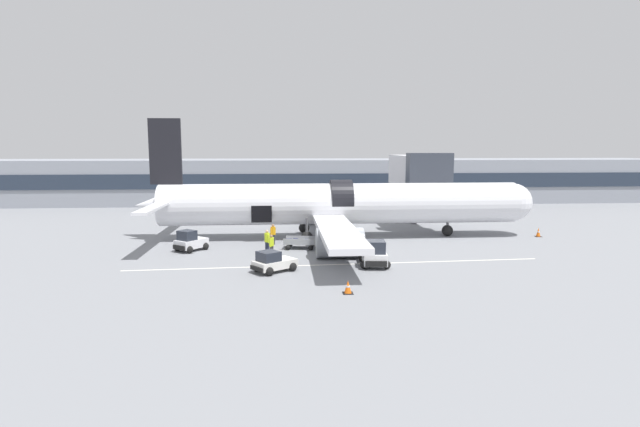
{
  "coord_description": "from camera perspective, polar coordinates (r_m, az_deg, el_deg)",
  "views": [
    {
      "loc": [
        -4.67,
        -35.67,
        7.91
      ],
      "look_at": [
        -1.59,
        4.39,
        2.57
      ],
      "focal_mm": 28.0,
      "sensor_mm": 36.0,
      "label": 1
    }
  ],
  "objects": [
    {
      "name": "baggage_tug_rear",
      "position": [
        33.74,
        6.22,
        -4.7
      ],
      "size": [
        2.21,
        3.27,
        1.79
      ],
      "color": "white",
      "rests_on": "ground_plane"
    },
    {
      "name": "baggage_tug_lead",
      "position": [
        39.64,
        -14.61,
        -3.18
      ],
      "size": [
        2.58,
        2.75,
        1.63
      ],
      "color": "silver",
      "rests_on": "ground_plane"
    },
    {
      "name": "ground_crew_driver",
      "position": [
        41.56,
        2.87,
        -2.16
      ],
      "size": [
        0.48,
        0.59,
        1.69
      ],
      "color": "black",
      "rests_on": "ground_plane"
    },
    {
      "name": "terminal_strip",
      "position": [
        73.2,
        -0.72,
        3.8
      ],
      "size": [
        103.65,
        11.54,
        6.17
      ],
      "color": "gray",
      "rests_on": "ground_plane"
    },
    {
      "name": "baggage_tug_mid",
      "position": [
        32.15,
        -5.39,
        -5.61
      ],
      "size": [
        3.06,
        2.75,
        1.38
      ],
      "color": "silver",
      "rests_on": "ground_plane"
    },
    {
      "name": "safety_cone_wingtip",
      "position": [
        36.64,
        5.23,
        -4.33
      ],
      "size": [
        0.54,
        0.54,
        0.79
      ],
      "color": "black",
      "rests_on": "ground_plane"
    },
    {
      "name": "baggage_cart_loading",
      "position": [
        39.3,
        -2.22,
        -3.4
      ],
      "size": [
        3.51,
        2.09,
        0.88
      ],
      "color": "#999BA0",
      "rests_on": "ground_plane"
    },
    {
      "name": "apron_marking_line",
      "position": [
        34.1,
        2.13,
        -5.84
      ],
      "size": [
        28.48,
        1.57,
        0.01
      ],
      "color": "silver",
      "rests_on": "ground_plane"
    },
    {
      "name": "airplane",
      "position": [
        43.69,
        1.77,
        0.97
      ],
      "size": [
        34.87,
        31.75,
        10.32
      ],
      "color": "silver",
      "rests_on": "ground_plane"
    },
    {
      "name": "ground_plane",
      "position": [
        36.83,
        3.01,
        -4.84
      ],
      "size": [
        500.0,
        500.0,
        0.0
      ],
      "primitive_type": "plane",
      "color": "gray"
    },
    {
      "name": "ground_crew_supervisor",
      "position": [
        37.74,
        -6.06,
        -3.13
      ],
      "size": [
        0.54,
        0.6,
        1.77
      ],
      "color": "#1E2338",
      "rests_on": "ground_plane"
    },
    {
      "name": "ground_crew_loader_a",
      "position": [
        36.61,
        -5.57,
        -3.6
      ],
      "size": [
        0.46,
        0.55,
        1.6
      ],
      "color": "#2D2D33",
      "rests_on": "ground_plane"
    },
    {
      "name": "jet_bridge_stub",
      "position": [
        51.48,
        11.09,
        4.72
      ],
      "size": [
        4.09,
        11.27,
        7.39
      ],
      "color": "#4C4C51",
      "rests_on": "ground_plane"
    },
    {
      "name": "safety_cone_engine_left",
      "position": [
        27.49,
        3.21,
        -8.42
      ],
      "size": [
        0.57,
        0.57,
        0.73
      ],
      "color": "black",
      "rests_on": "ground_plane"
    },
    {
      "name": "ground_crew_loader_b",
      "position": [
        41.03,
        -5.39,
        -2.31
      ],
      "size": [
        0.54,
        0.54,
        1.69
      ],
      "color": "#2D2D33",
      "rests_on": "ground_plane"
    },
    {
      "name": "safety_cone_nose",
      "position": [
        48.54,
        23.69,
        -2.0
      ],
      "size": [
        0.52,
        0.52,
        0.79
      ],
      "color": "black",
      "rests_on": "ground_plane"
    }
  ]
}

